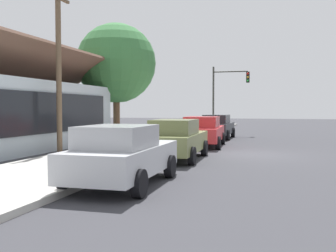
{
  "coord_description": "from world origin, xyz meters",
  "views": [
    {
      "loc": [
        -17.4,
        -1.15,
        2.03
      ],
      "look_at": [
        -0.04,
        3.7,
        1.21
      ],
      "focal_mm": 41.9,
      "sensor_mm": 36.0,
      "label": 1
    }
  ],
  "objects": [
    {
      "name": "fire_hydrant_red",
      "position": [
        0.41,
        4.2,
        0.5
      ],
      "size": [
        0.22,
        0.22,
        0.71
      ],
      "color": "red",
      "rests_on": "sidewalk_curb"
    },
    {
      "name": "car_silver",
      "position": [
        -7.91,
        2.74,
        0.81
      ],
      "size": [
        4.36,
        2.05,
        1.59
      ],
      "rotation": [
        0.0,
        0.0,
        0.01
      ],
      "color": "silver",
      "rests_on": "ground"
    },
    {
      "name": "car_charcoal",
      "position": [
        8.61,
        2.69,
        0.81
      ],
      "size": [
        4.48,
        1.99,
        1.59
      ],
      "rotation": [
        0.0,
        0.0,
        -0.02
      ],
      "color": "#2D3035",
      "rests_on": "ground"
    },
    {
      "name": "car_cherry",
      "position": [
        2.93,
        2.61,
        0.82
      ],
      "size": [
        4.68,
        2.25,
        1.59
      ],
      "rotation": [
        0.0,
        0.0,
        0.05
      ],
      "color": "red",
      "rests_on": "ground"
    },
    {
      "name": "storefront_building",
      "position": [
        -0.75,
        11.98,
        1.8
      ],
      "size": [
        12.44,
        6.52,
        5.09
      ],
      "color": "#ADBCC6",
      "rests_on": "ground"
    },
    {
      "name": "sidewalk_curb",
      "position": [
        0.0,
        5.6,
        0.08
      ],
      "size": [
        60.0,
        4.2,
        0.16
      ],
      "primitive_type": "cube",
      "color": "#B2AFA8",
      "rests_on": "ground"
    },
    {
      "name": "car_olive",
      "position": [
        -2.55,
        2.65,
        0.81
      ],
      "size": [
        4.56,
        2.02,
        1.59
      ],
      "rotation": [
        0.0,
        0.0,
        0.02
      ],
      "color": "olive",
      "rests_on": "ground"
    },
    {
      "name": "utility_pole_wooden",
      "position": [
        -1.92,
        8.2,
        3.93
      ],
      "size": [
        1.8,
        0.24,
        7.5
      ],
      "color": "brown",
      "rests_on": "ground"
    },
    {
      "name": "shade_tree",
      "position": [
        6.7,
        9.12,
        4.98
      ],
      "size": [
        5.22,
        5.22,
        7.6
      ],
      "color": "brown",
      "rests_on": "ground"
    },
    {
      "name": "ground_plane",
      "position": [
        0.0,
        0.0,
        0.0
      ],
      "size": [
        120.0,
        120.0,
        0.0
      ],
      "primitive_type": "plane",
      "color": "#38383D"
    },
    {
      "name": "traffic_light_main",
      "position": [
        12.59,
        2.54,
        3.49
      ],
      "size": [
        0.37,
        2.79,
        5.2
      ],
      "color": "#383833",
      "rests_on": "ground"
    }
  ]
}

